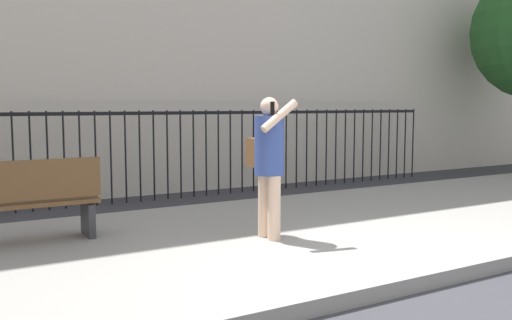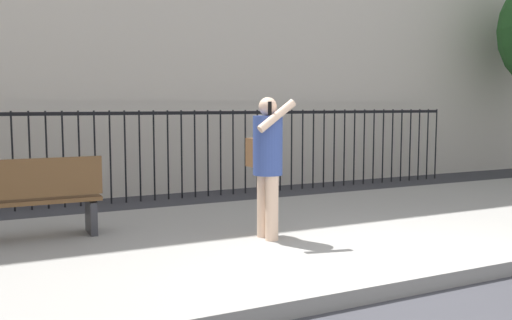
% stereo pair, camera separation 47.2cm
% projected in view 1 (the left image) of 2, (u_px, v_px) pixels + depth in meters
% --- Properties ---
extents(ground_plane, '(60.00, 60.00, 0.00)m').
position_uv_depth(ground_plane, '(423.00, 292.00, 5.06)').
color(ground_plane, '#333338').
extents(sidewalk, '(28.00, 4.40, 0.15)m').
position_uv_depth(sidewalk, '(288.00, 235.00, 6.93)').
color(sidewalk, gray).
rests_on(sidewalk, ground).
extents(iron_fence, '(12.03, 0.04, 1.60)m').
position_uv_depth(iron_fence, '(174.00, 142.00, 10.01)').
color(iron_fence, black).
rests_on(iron_fence, ground).
extents(pedestrian_on_phone, '(0.48, 0.66, 1.63)m').
position_uv_depth(pedestrian_on_phone, '(268.00, 157.00, 6.41)').
color(pedestrian_on_phone, beige).
rests_on(pedestrian_on_phone, sidewalk).
extents(street_bench, '(1.60, 0.45, 0.95)m').
position_uv_depth(street_bench, '(25.00, 200.00, 6.12)').
color(street_bench, brown).
rests_on(street_bench, sidewalk).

